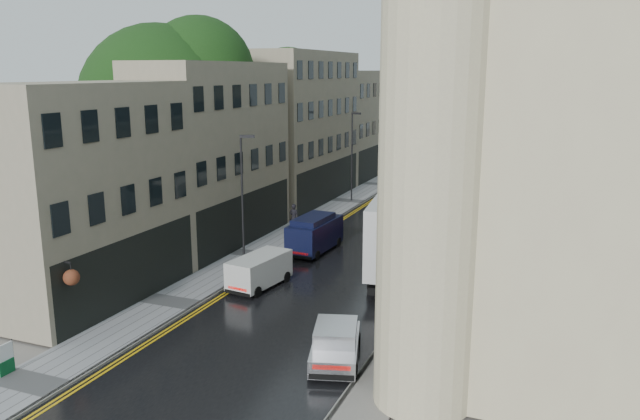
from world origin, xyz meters
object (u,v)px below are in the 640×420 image
Objects in this scene: white_lorry at (371,247)px; lamp_post_far at (352,157)px; cream_bus at (381,215)px; lamp_post_near at (242,200)px; white_van at (232,276)px; tree_near at (162,132)px; silver_hatchback at (311,358)px; tree_far at (263,126)px; navy_van at (291,237)px; pedestrian at (294,217)px; estate_sign at (5,359)px.

lamp_post_far is (-7.83, 19.75, 1.50)m from white_lorry.
cream_bus is 1.48× the size of lamp_post_near.
white_lorry is 6.94m from white_van.
tree_near is 3.77× the size of white_van.
silver_hatchback is 0.54× the size of lamp_post_near.
navy_van is (8.40, -13.18, -5.07)m from tree_far.
tree_near reaches higher than silver_hatchback.
cream_bus is 5.77m from pedestrian.
white_lorry is 21.30m from lamp_post_far.
white_lorry is at bearing -28.21° from navy_van.
white_van reaches higher than silver_hatchback.
silver_hatchback is 30.59m from lamp_post_far.
lamp_post_near is at bearing 160.81° from white_lorry.
tree_near is 1.66× the size of white_lorry.
navy_van reaches higher than estate_sign.
lamp_post_near is 15.31m from estate_sign.
cream_bus is at bearing -163.69° from pedestrian.
lamp_post_near is at bearing 112.26° from silver_hatchback.
white_lorry is (14.38, -16.79, -4.02)m from tree_far.
estate_sign is at bearing -98.37° from white_van.
white_van is (-3.68, -12.91, -0.59)m from cream_bus.
white_lorry is at bearing -32.90° from lamp_post_near.
pedestrian is at bearing 115.03° from navy_van.
estate_sign is at bearing -115.66° from cream_bus.
estate_sign is at bearing -72.46° from tree_near.
tree_far is 30.80m from silver_hatchback.
pedestrian is (6.61, 4.93, -5.90)m from tree_near.
silver_hatchback is at bearing -73.73° from lamp_post_near.
white_van is (-6.15, -2.91, -1.36)m from white_lorry.
tree_far is 11.48m from pedestrian.
white_van is 1.98× the size of pedestrian.
navy_van is at bearing 101.22° from silver_hatchback.
estate_sign is (-1.40, -33.20, -3.03)m from lamp_post_far.
silver_hatchback is at bearing -90.12° from cream_bus.
lamp_post_far is at bearing 109.28° from cream_bus.
tree_near is at bearing -178.34° from navy_van.
navy_van is at bearing 25.37° from lamp_post_near.
white_van is (8.53, -6.70, -6.09)m from tree_near.
white_lorry is at bearing -85.73° from cream_bus.
tree_near is 14.77m from cream_bus.
white_lorry is 11.94m from pedestrian.
tree_near reaches higher than white_lorry.
pedestrian is (-1.92, 11.63, 0.20)m from white_van.
navy_van is at bearing -1.21° from tree_near.
white_van is 11.79m from pedestrian.
pedestrian is (-8.07, 8.73, -1.16)m from white_lorry.
navy_van is (8.70, -0.18, -5.78)m from tree_near.
tree_far is (0.30, 13.00, -0.72)m from tree_near.
silver_hatchback is at bearing -62.66° from lamp_post_far.
lamp_post_near is 6.27× the size of estate_sign.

